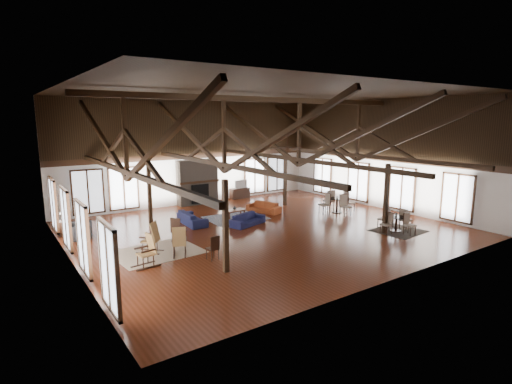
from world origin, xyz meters
TOP-DOWN VIEW (x-y plane):
  - floor at (0.00, 0.00)m, footprint 16.00×16.00m
  - ceiling at (0.00, 0.00)m, footprint 16.00×14.00m
  - wall_back at (0.00, 7.00)m, footprint 16.00×0.02m
  - wall_front at (0.00, -7.00)m, footprint 16.00×0.02m
  - wall_left at (-8.00, 0.00)m, footprint 0.02×14.00m
  - wall_right at (8.00, 0.00)m, footprint 0.02×14.00m
  - roof_truss at (0.00, 0.00)m, footprint 15.60×14.07m
  - post_grid at (0.00, 0.00)m, footprint 8.16×7.16m
  - fireplace at (0.00, 6.67)m, footprint 2.50×0.69m
  - ceiling_fan at (0.50, -1.00)m, footprint 1.60×1.60m
  - sofa_navy_front at (-0.21, 0.99)m, footprint 1.97×1.23m
  - sofa_navy_left at (-2.29, 2.63)m, footprint 2.08×0.90m
  - sofa_orange at (1.94, 2.71)m, footprint 2.01×1.31m
  - coffee_table at (0.05, 2.57)m, footprint 1.10×0.61m
  - vase at (0.08, 2.66)m, footprint 0.21×0.21m
  - armchair at (-7.18, 3.13)m, footprint 1.20×1.12m
  - side_table_lamp at (-7.60, 4.01)m, footprint 0.48×0.48m
  - rocking_chair_a at (-5.31, -0.30)m, footprint 1.00×0.99m
  - rocking_chair_b at (-4.62, -1.19)m, footprint 0.77×0.96m
  - rocking_chair_c at (-5.91, -1.56)m, footprint 0.94×0.58m
  - side_chair_a at (-4.11, 0.17)m, footprint 0.63×0.63m
  - side_chair_b at (-3.80, -2.30)m, footprint 0.42×0.42m
  - cafe_table_near at (4.64, -3.62)m, footprint 1.79×1.79m
  - cafe_table_far at (5.13, 0.46)m, footprint 2.12×2.12m
  - cup_near at (4.72, -3.54)m, footprint 0.16×0.16m
  - cup_far at (5.14, 0.47)m, footprint 0.13×0.13m
  - tv_console at (2.95, 6.75)m, footprint 1.27×0.48m
  - television at (2.99, 6.75)m, footprint 0.91×0.19m
  - rug_tan at (-5.16, -0.35)m, footprint 3.24×2.63m
  - rug_navy at (0.04, 2.50)m, footprint 3.02×2.33m
  - rug_dark at (4.79, -3.65)m, footprint 2.20×2.03m

SIDE VIEW (x-z plane):
  - floor at x=0.00m, z-range 0.00..0.00m
  - rug_navy at x=0.04m, z-range 0.00..0.01m
  - rug_dark at x=4.79m, z-range 0.00..0.01m
  - rug_tan at x=-5.16m, z-range 0.00..0.01m
  - sofa_navy_front at x=-0.21m, z-range 0.00..0.54m
  - sofa_orange at x=1.94m, z-range 0.00..0.55m
  - sofa_navy_left at x=-2.29m, z-range 0.00..0.60m
  - tv_console at x=2.95m, z-range 0.00..0.64m
  - armchair at x=-7.18m, z-range 0.00..0.64m
  - coffee_table at x=0.05m, z-range 0.15..0.55m
  - side_table_lamp at x=-7.60m, z-range -0.15..1.08m
  - cafe_table_near at x=4.64m, z-range 0.00..0.94m
  - vase at x=0.08m, z-range 0.41..0.59m
  - side_chair_b at x=-3.80m, z-range 0.07..0.96m
  - rocking_chair_b at x=-4.62m, z-range -0.03..1.06m
  - rocking_chair_c at x=-5.91m, z-range -0.03..1.11m
  - cafe_table_far at x=5.13m, z-range 0.00..1.08m
  - rocking_chair_a at x=-5.31m, z-range -0.03..1.15m
  - side_chair_a at x=-4.11m, z-range 0.09..1.18m
  - cup_near at x=4.72m, z-range 0.68..0.78m
  - cup_far at x=5.14m, z-range 0.78..0.87m
  - television at x=2.99m, z-range 0.64..1.16m
  - fireplace at x=0.00m, z-range -0.01..2.59m
  - post_grid at x=0.00m, z-range 0.00..3.05m
  - wall_back at x=0.00m, z-range 0.00..6.00m
  - wall_front at x=0.00m, z-range 0.00..6.00m
  - wall_left at x=-8.00m, z-range 0.00..6.00m
  - wall_right at x=8.00m, z-range 0.00..6.00m
  - ceiling_fan at x=0.50m, z-range 3.36..4.11m
  - roof_truss at x=0.00m, z-range 2.46..5.60m
  - ceiling at x=0.00m, z-range 5.99..6.01m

